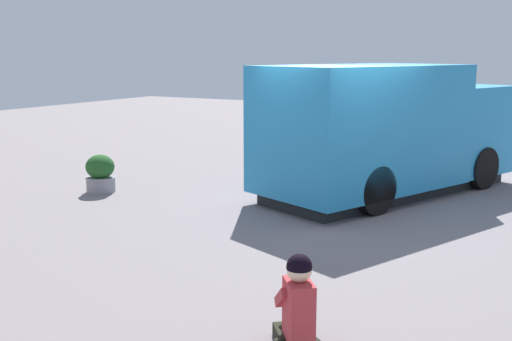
# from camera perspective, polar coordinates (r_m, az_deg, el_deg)

# --- Properties ---
(ground_plane) EXTENTS (40.00, 40.00, 0.00)m
(ground_plane) POSITION_cam_1_polar(r_m,az_deg,el_deg) (10.62, 7.37, -3.48)
(ground_plane) COLOR gray
(food_truck) EXTENTS (5.67, 4.08, 2.36)m
(food_truck) POSITION_cam_1_polar(r_m,az_deg,el_deg) (11.75, 11.76, 3.38)
(food_truck) COLOR #268BC4
(food_truck) RESTS_ON ground_plane
(person_customer) EXTENTS (0.74, 0.70, 0.89)m
(person_customer) POSITION_cam_1_polar(r_m,az_deg,el_deg) (5.64, 3.80, -12.56)
(person_customer) COLOR black
(person_customer) RESTS_ON ground_plane
(planter_flowering_near) EXTENTS (0.56, 0.56, 0.71)m
(planter_flowering_near) POSITION_cam_1_polar(r_m,az_deg,el_deg) (12.11, -13.91, -0.28)
(planter_flowering_near) COLOR gray
(planter_flowering_near) RESTS_ON ground_plane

